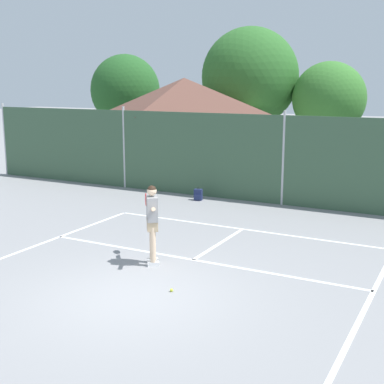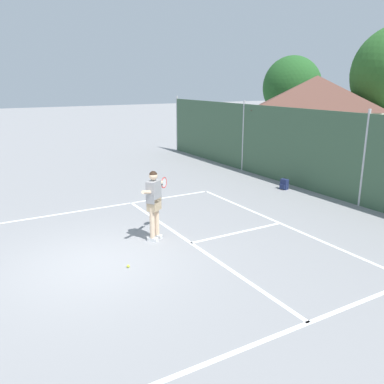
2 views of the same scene
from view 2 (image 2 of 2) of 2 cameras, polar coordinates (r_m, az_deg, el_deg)
ground_plane at (r=9.59m, az=-13.28°, el=-9.92°), size 120.00×120.00×0.00m
court_markings at (r=9.77m, az=-9.62°, el=-9.21°), size 8.30×11.10×0.01m
chainlink_fence at (r=14.32m, az=23.17°, el=4.08°), size 26.09×0.09×3.19m
clubhouse_building at (r=20.99m, az=16.94°, el=9.84°), size 5.88×5.63×4.30m
tennis_player at (r=10.38m, az=-5.40°, el=-1.02°), size 0.97×1.14×1.85m
tennis_ball at (r=9.29m, az=-9.02°, el=-10.32°), size 0.07×0.07×0.07m
backpack_navy at (r=15.91m, az=12.91°, el=1.05°), size 0.31×0.28×0.46m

